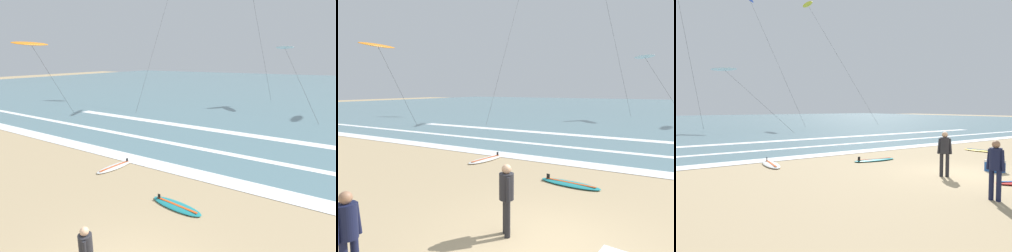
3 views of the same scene
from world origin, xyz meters
The scene contains 9 objects.
ocean_surface centered at (0.00, 51.64, 0.01)m, with size 140.00×90.00×0.01m, color slate.
wave_foam_shoreline centered at (-0.04, 7.04, 0.01)m, with size 56.32×1.07×0.01m, color white.
wave_foam_mid_break centered at (-1.27, 10.43, 0.01)m, with size 51.86×0.53×0.01m, color white.
wave_foam_outer_break centered at (1.43, 14.82, 0.01)m, with size 38.09×0.92×0.01m, color white.
surfer_left_far centered at (-0.88, 0.08, 0.96)m, with size 0.40×0.44×1.60m.
surfboard_left_pile centered at (-0.76, 4.14, 0.05)m, with size 2.15×0.83×0.25m.
surfboard_near_water centered at (-5.15, 5.65, 0.05)m, with size 0.91×2.17×0.25m.
kite_white_low_near centered at (-1.10, 28.94, 6.46)m, with size 5.75×9.42×6.72m.
kite_orange_mid_center centered at (-17.82, 9.96, 6.45)m, with size 0.78×5.31×6.69m.
Camera 1 is at (3.39, -3.30, 5.28)m, focal length 27.84 mm.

